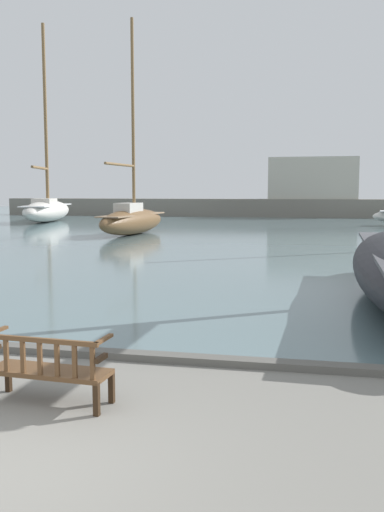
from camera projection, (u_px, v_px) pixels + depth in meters
The scene contains 6 objects.
harbor_water at pixel (277, 223), 48.36m from camera, with size 100.00×80.00×0.08m, color slate.
quay_edge_kerb at pixel (121, 355), 9.35m from camera, with size 40.00×0.30×0.12m, color #5B5954.
park_bench at pixel (48, 369), 7.30m from camera, with size 1.63×0.63×0.92m.
sailboat_nearest_port at pixel (133, 219), 34.81m from camera, with size 2.57×8.79×12.85m.
sailboat_outer_starboard at pixel (47, 209), 49.12m from camera, with size 5.20×11.93×16.62m.
far_breakwater at pixel (289, 202), 57.64m from camera, with size 59.76×2.40×6.07m.
Camera 1 is at (3.04, -4.81, 2.74)m, focal length 40.00 mm.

